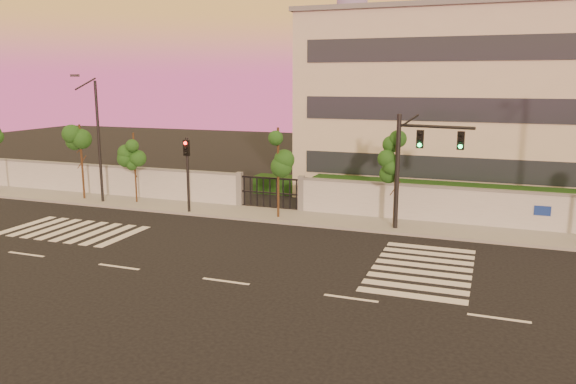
% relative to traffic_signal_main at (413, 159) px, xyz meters
% --- Properties ---
extents(ground, '(120.00, 120.00, 0.00)m').
position_rel_traffic_signal_main_xyz_m(ground, '(-5.67, -9.84, -3.82)').
color(ground, black).
rests_on(ground, ground).
extents(sidewalk, '(60.00, 3.00, 0.15)m').
position_rel_traffic_signal_main_xyz_m(sidewalk, '(-5.67, 0.66, -3.75)').
color(sidewalk, gray).
rests_on(sidewalk, ground).
extents(perimeter_wall, '(60.00, 0.36, 2.20)m').
position_rel_traffic_signal_main_xyz_m(perimeter_wall, '(-5.57, 2.16, -2.75)').
color(perimeter_wall, '#ACAFB4').
rests_on(perimeter_wall, ground).
extents(hedge_row, '(41.00, 4.25, 1.80)m').
position_rel_traffic_signal_main_xyz_m(hedge_row, '(-4.51, 4.89, -3.00)').
color(hedge_row, '#103510').
rests_on(hedge_row, ground).
extents(institutional_building, '(24.40, 12.40, 12.25)m').
position_rel_traffic_signal_main_xyz_m(institutional_building, '(3.33, 12.14, 2.33)').
color(institutional_building, beige).
rests_on(institutional_building, ground).
extents(road_markings, '(57.00, 7.62, 0.02)m').
position_rel_traffic_signal_main_xyz_m(road_markings, '(-7.25, -6.09, -3.81)').
color(road_markings, silver).
rests_on(road_markings, ground).
extents(street_tree_b, '(1.62, 1.29, 4.95)m').
position_rel_traffic_signal_main_xyz_m(street_tree_b, '(-21.03, 0.50, -0.18)').
color(street_tree_b, '#382314').
rests_on(street_tree_b, ground).
extents(street_tree_c, '(1.32, 1.05, 4.52)m').
position_rel_traffic_signal_main_xyz_m(street_tree_c, '(-17.18, 0.75, -0.50)').
color(street_tree_c, '#382314').
rests_on(street_tree_c, ground).
extents(street_tree_d, '(1.58, 1.25, 5.18)m').
position_rel_traffic_signal_main_xyz_m(street_tree_d, '(-7.33, 0.16, -0.01)').
color(street_tree_d, '#382314').
rests_on(street_tree_d, ground).
extents(street_tree_e, '(1.51, 1.20, 5.01)m').
position_rel_traffic_signal_main_xyz_m(street_tree_e, '(-0.89, 0.45, -0.14)').
color(street_tree_e, '#382314').
rests_on(street_tree_e, ground).
extents(traffic_signal_main, '(3.80, 0.89, 6.04)m').
position_rel_traffic_signal_main_xyz_m(traffic_signal_main, '(0.00, 0.00, 0.00)').
color(traffic_signal_main, black).
rests_on(traffic_signal_main, ground).
extents(traffic_signal_secondary, '(0.35, 0.34, 4.50)m').
position_rel_traffic_signal_main_xyz_m(traffic_signal_secondary, '(-12.74, -0.47, -0.96)').
color(traffic_signal_secondary, black).
rests_on(traffic_signal_secondary, ground).
extents(streetlight_west, '(0.48, 1.94, 8.05)m').
position_rel_traffic_signal_main_xyz_m(streetlight_west, '(-19.31, -0.05, 0.53)').
color(streetlight_west, black).
rests_on(streetlight_west, ground).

